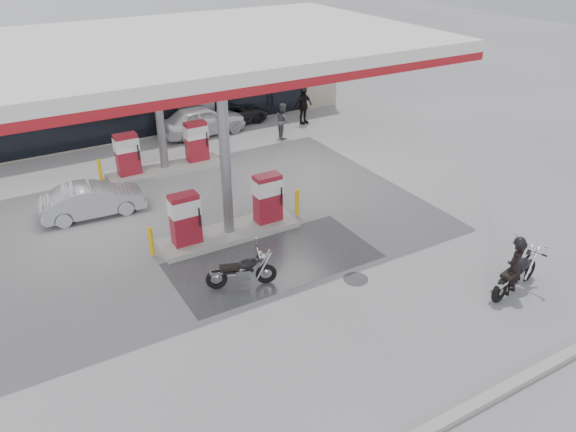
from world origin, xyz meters
name	(u,v)px	position (x,y,z in m)	size (l,w,h in m)	color
ground	(259,265)	(0.00, 0.00, 0.00)	(90.00, 90.00, 0.00)	gray
wet_patch	(274,260)	(0.50, 0.00, 0.00)	(6.00, 3.00, 0.00)	#4C4C4F
drain_cover	(356,279)	(2.00, -2.00, 0.00)	(0.70, 0.70, 0.01)	#38383A
kerb	(426,432)	(0.00, -7.00, 0.07)	(28.00, 0.25, 0.15)	gray
store_building	(107,77)	(0.01, 15.94, 2.01)	(22.00, 8.22, 4.00)	#B0A894
canopy	(181,49)	(0.00, 5.00, 5.27)	(16.00, 10.02, 5.51)	silver
pump_island_near	(228,216)	(0.00, 2.00, 0.71)	(5.14, 1.30, 1.78)	#9E9E99
pump_island_far	(164,154)	(0.00, 8.00, 0.71)	(5.14, 1.30, 1.78)	#9E9E99
main_motorcycle	(516,275)	(5.37, -4.55, 0.49)	(2.13, 0.81, 1.10)	black
biker_main	(514,267)	(5.18, -4.59, 0.81)	(0.59, 0.39, 1.62)	black
parked_motorcycle	(243,272)	(-0.84, -0.67, 0.44)	(1.88, 0.98, 1.00)	black
sedan_white	(202,120)	(2.98, 11.20, 0.68)	(1.61, 3.99, 1.36)	silver
attendant	(283,120)	(6.00, 9.00, 0.79)	(0.77, 0.60, 1.59)	#4F4F53
hatchback_silver	(92,200)	(-3.34, 5.60, 0.56)	(1.18, 3.40, 1.12)	#A8ABB1
parked_car_right	(232,113)	(4.85, 12.00, 0.51)	(1.69, 3.66, 1.02)	black
biker_walking	(303,106)	(7.82, 10.20, 0.89)	(1.04, 0.43, 1.77)	black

